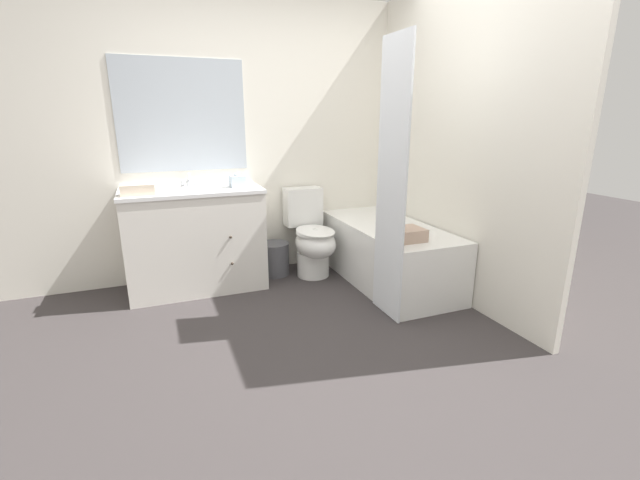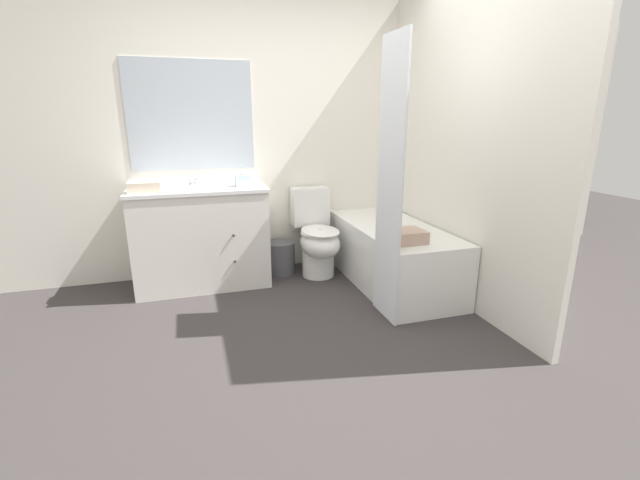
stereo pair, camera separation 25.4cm
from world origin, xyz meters
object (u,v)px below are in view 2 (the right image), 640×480
Objects in this scene: vanity_cabinet at (201,236)px; bathtub at (392,255)px; tissue_box at (243,180)px; sink_faucet at (197,180)px; bath_towel_folded at (405,236)px; toilet at (317,238)px; wastebasket at (280,258)px; hand_towel_folded at (144,187)px.

vanity_cabinet is 1.70m from bathtub.
sink_faucet is at bearing 149.23° from tissue_box.
toilet is at bearing 115.58° from bath_towel_folded.
tissue_box reaches higher than wastebasket.
bath_towel_folded is (1.88, -0.82, -0.34)m from hand_towel_folded.
toilet is at bearing -13.49° from sink_faucet.
hand_towel_folded is at bearing -141.31° from sink_faucet.
vanity_cabinet is at bearing 146.65° from bath_towel_folded.
bathtub is at bearing -35.61° from toilet.
bathtub is at bearing -9.40° from hand_towel_folded.
hand_towel_folded is (-0.41, -0.33, 0.01)m from sink_faucet.
wastebasket is at bearing 10.83° from hand_towel_folded.
hand_towel_folded reaches higher than wastebasket.
toilet is 3.21× the size of hand_towel_folded.
sink_faucet is at bearing 157.77° from bathtub.
bathtub is at bearing -19.37° from tissue_box.
bathtub is 0.59m from bath_towel_folded.
hand_towel_folded is at bearing -177.02° from toilet.
bathtub is (1.62, -0.48, -0.18)m from vanity_cabinet.
tissue_box reaches higher than hand_towel_folded.
tissue_box is 0.79m from hand_towel_folded.
vanity_cabinet is 8.04× the size of sink_faucet.
hand_towel_folded is at bearing -159.91° from vanity_cabinet.
bathtub is 6.15× the size of hand_towel_folded.
wastebasket is at bearing 5.24° from vanity_cabinet.
toilet is 0.87m from tissue_box.
tissue_box is at bearing -7.32° from vanity_cabinet.
bath_towel_folded is at bearing -106.57° from bathtub.
sink_faucet is 1.07× the size of tissue_box.
hand_towel_folded is (-0.41, -0.15, 0.47)m from vanity_cabinet.
wastebasket is (0.71, 0.07, -0.29)m from vanity_cabinet.
sink_faucet reaches higher than toilet.
sink_faucet reaches higher than tissue_box.
bath_towel_folded is (1.47, -0.97, 0.14)m from vanity_cabinet.
bathtub is (0.57, -0.41, -0.09)m from toilet.
bathtub is at bearing -16.66° from vanity_cabinet.
bathtub is at bearing -31.29° from wastebasket.
sink_faucet is 1.05m from wastebasket.
wastebasket is at bearing -8.90° from sink_faucet.
vanity_cabinet reaches higher than toilet.
vanity_cabinet is 0.62m from tissue_box.
bathtub is 1.47m from tissue_box.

